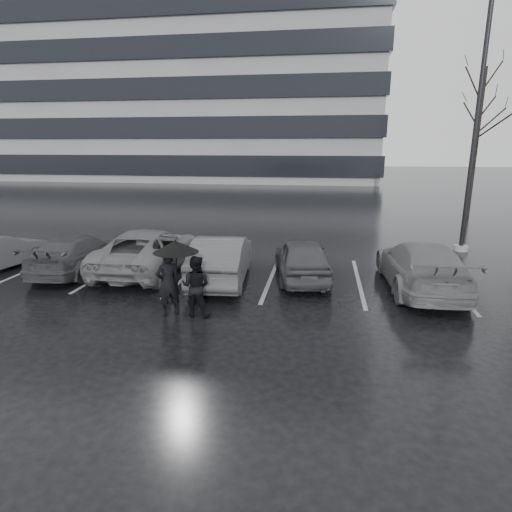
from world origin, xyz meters
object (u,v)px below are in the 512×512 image
Objects in this scene: car_west_b at (148,250)px; car_east at (421,266)px; pedestrian_left at (168,283)px; tree_north at (476,144)px; car_main at (302,258)px; car_west_c at (78,253)px; car_west_a at (222,258)px; pedestrian_right at (196,286)px; lamp_post at (475,132)px.

car_east is (8.77, -0.57, -0.01)m from car_west_b.
tree_north reaches higher than pedestrian_left.
car_west_b is 0.62× the size of tree_north.
car_main is 0.89× the size of car_west_c.
car_main is 5.22m from car_west_b.
car_west_c is at bearing -7.76° from car_west_a.
car_west_a is 2.84× the size of pedestrian_right.
pedestrian_left is 0.17× the size of lamp_post.
car_east is at bearing 176.03° from car_west_a.
tree_north is (12.59, 18.03, 3.41)m from pedestrian_left.
pedestrian_left reaches higher than car_east.
lamp_post reaches higher than car_west_c.
car_east is 0.58× the size of tree_north.
car_east is at bearing 174.84° from car_west_b.
car_west_c is 22.82m from tree_north.
lamp_post is at bearing -175.63° from pedestrian_left.
car_east is 7.40m from pedestrian_left.
pedestrian_right reaches higher than car_west_c.
car_west_b is at bearing -97.87° from pedestrian_left.
car_main is at bearing -179.65° from car_west_c.
car_west_b is 3.11× the size of pedestrian_left.
tree_north is at bearing -132.52° from car_main.
tree_north is (11.89, 17.97, 3.47)m from pedestrian_right.
car_west_a is 0.85× the size of car_west_b.
car_main is 0.38× the size of lamp_post.
car_west_c is at bearing 8.12° from car_west_b.
car_west_a is 0.43× the size of lamp_post.
tree_north is at bearing -133.24° from car_west_a.
car_west_a is 19.50m from tree_north.
car_west_b is 20.81m from tree_north.
car_west_a is at bearing -1.14° from car_east.
lamp_post reaches higher than car_main.
car_west_c is at bearing -139.03° from tree_north.
lamp_post is at bearing -119.25° from car_east.
pedestrian_left is at bearing 39.10° from car_main.
car_west_b is at bearing -10.14° from car_main.
car_west_a is at bearing -84.41° from pedestrian_right.
pedestrian_right is (0.03, -2.94, 0.05)m from car_west_a.
pedestrian_left is 0.71m from pedestrian_right.
tree_north reaches higher than car_west_a.
car_east is at bearing 176.97° from car_west_c.
car_west_b is 8.79m from car_east.
car_west_c is 0.88× the size of car_east.
lamp_post is (8.73, 8.28, 3.88)m from pedestrian_right.
car_west_b is at bearing -18.48° from car_west_a.
car_west_b is at bearing -5.72° from car_east.
car_main is 0.79× the size of car_east.
car_main is 17.61m from tree_north.
pedestrian_left is (-3.17, -3.59, 0.18)m from car_main.
tree_north is at bearing -162.04° from pedestrian_left.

